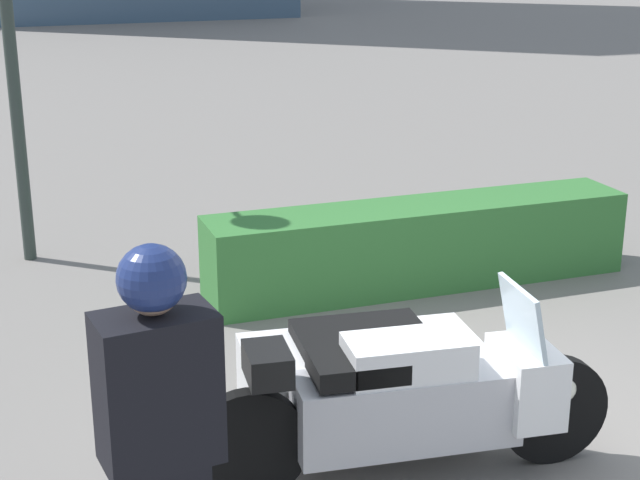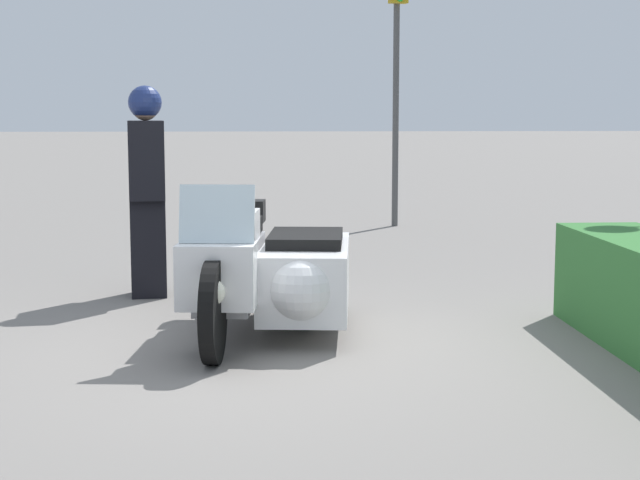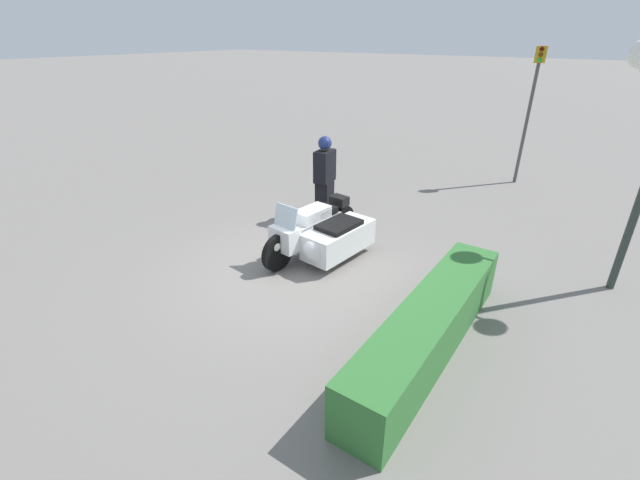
{
  "view_description": "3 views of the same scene",
  "coord_description": "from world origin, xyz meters",
  "px_view_note": "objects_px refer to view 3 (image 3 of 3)",
  "views": [
    {
      "loc": [
        -2.99,
        -4.86,
        3.17
      ],
      "look_at": [
        -0.91,
        0.93,
        1.16
      ],
      "focal_mm": 55.0,
      "sensor_mm": 36.0,
      "label": 1
    },
    {
      "loc": [
        6.5,
        -0.05,
        1.65
      ],
      "look_at": [
        -0.42,
        0.42,
        0.75
      ],
      "focal_mm": 55.0,
      "sensor_mm": 36.0,
      "label": 2
    },
    {
      "loc": [
        5.26,
        4.17,
        3.89
      ],
      "look_at": [
        -0.05,
        0.48,
        0.75
      ],
      "focal_mm": 24.0,
      "sensor_mm": 36.0,
      "label": 3
    }
  ],
  "objects_px": {
    "officer_rider": "(325,176)",
    "hedge_bush_curbside": "(429,328)",
    "police_motorcycle": "(324,235)",
    "traffic_light_far": "(532,97)"
  },
  "relations": [
    {
      "from": "officer_rider",
      "to": "hedge_bush_curbside",
      "type": "bearing_deg",
      "value": -45.77
    },
    {
      "from": "officer_rider",
      "to": "police_motorcycle",
      "type": "bearing_deg",
      "value": -62.89
    },
    {
      "from": "officer_rider",
      "to": "hedge_bush_curbside",
      "type": "relative_size",
      "value": 0.48
    },
    {
      "from": "hedge_bush_curbside",
      "to": "traffic_light_far",
      "type": "height_order",
      "value": "traffic_light_far"
    },
    {
      "from": "police_motorcycle",
      "to": "hedge_bush_curbside",
      "type": "bearing_deg",
      "value": 68.05
    },
    {
      "from": "police_motorcycle",
      "to": "traffic_light_far",
      "type": "distance_m",
      "value": 7.41
    },
    {
      "from": "hedge_bush_curbside",
      "to": "police_motorcycle",
      "type": "bearing_deg",
      "value": -118.11
    },
    {
      "from": "officer_rider",
      "to": "traffic_light_far",
      "type": "xyz_separation_m",
      "value": [
        -5.28,
        3.03,
        1.35
      ]
    },
    {
      "from": "police_motorcycle",
      "to": "officer_rider",
      "type": "distance_m",
      "value": 2.02
    },
    {
      "from": "police_motorcycle",
      "to": "officer_rider",
      "type": "xyz_separation_m",
      "value": [
        -1.63,
        -1.09,
        0.53
      ]
    }
  ]
}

